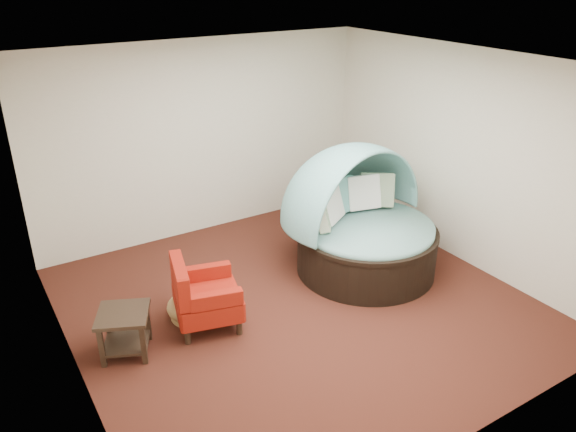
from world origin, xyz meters
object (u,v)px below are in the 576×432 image
red_armchair (203,296)px  side_table (124,327)px  pet_basket (194,308)px  canopy_daybed (362,214)px

red_armchair → side_table: size_ratio=1.26×
pet_basket → red_armchair: 0.35m
canopy_daybed → red_armchair: size_ratio=2.48×
pet_basket → side_table: size_ratio=0.92×
canopy_daybed → side_table: size_ratio=3.14×
red_armchair → side_table: 0.88m
pet_basket → red_armchair: red_armchair is taller
red_armchair → canopy_daybed: bearing=17.4°
canopy_daybed → side_table: (-3.18, -0.14, -0.45)m
side_table → red_armchair: bearing=1.1°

